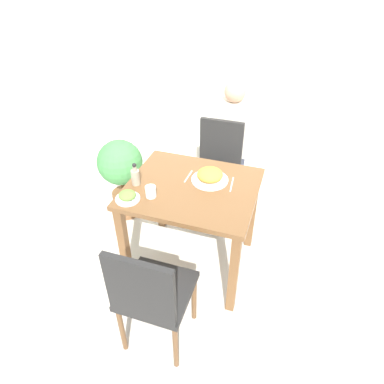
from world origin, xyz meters
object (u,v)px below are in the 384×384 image
(potted_plant_left, at_px, (121,170))
(sauce_bottle, at_px, (135,176))
(side_plate, at_px, (127,196))
(food_plate, at_px, (210,176))
(chair_near, at_px, (151,294))
(chair_far, at_px, (218,165))
(drink_cup, at_px, (151,192))
(person_figure, at_px, (231,140))

(potted_plant_left, bearing_deg, sauce_bottle, -49.54)
(side_plate, bearing_deg, potted_plant_left, 123.33)
(sauce_bottle, bearing_deg, food_plate, 23.11)
(food_plate, relative_size, side_plate, 1.61)
(sauce_bottle, bearing_deg, chair_near, -59.57)
(chair_far, xyz_separation_m, side_plate, (-0.37, -1.02, 0.28))
(sauce_bottle, height_order, potted_plant_left, sauce_bottle)
(side_plate, bearing_deg, food_plate, 40.20)
(chair_far, bearing_deg, drink_cup, -103.99)
(chair_far, distance_m, food_plate, 0.70)
(potted_plant_left, bearing_deg, drink_cup, -45.65)
(chair_near, relative_size, sauce_bottle, 5.17)
(chair_far, height_order, food_plate, chair_far)
(side_plate, height_order, person_figure, person_figure)
(chair_near, relative_size, potted_plant_left, 1.15)
(chair_near, height_order, food_plate, chair_near)
(chair_near, xyz_separation_m, sauce_bottle, (-0.39, 0.67, 0.32))
(chair_far, bearing_deg, potted_plant_left, -157.03)
(sauce_bottle, relative_size, potted_plant_left, 0.22)
(drink_cup, height_order, person_figure, person_figure)
(side_plate, bearing_deg, chair_near, -52.82)
(drink_cup, bearing_deg, side_plate, -148.91)
(person_figure, bearing_deg, chair_near, -91.03)
(person_figure, bearing_deg, potted_plant_left, -138.77)
(chair_near, height_order, side_plate, chair_near)
(sauce_bottle, distance_m, potted_plant_left, 0.72)
(chair_near, height_order, sauce_bottle, sauce_bottle)
(food_plate, relative_size, potted_plant_left, 0.34)
(drink_cup, bearing_deg, food_plate, 43.38)
(chair_near, height_order, potted_plant_left, chair_near)
(chair_far, distance_m, side_plate, 1.12)
(side_plate, distance_m, potted_plant_left, 0.86)
(drink_cup, relative_size, potted_plant_left, 0.10)
(potted_plant_left, bearing_deg, chair_far, 22.97)
(side_plate, bearing_deg, chair_far, 70.09)
(food_plate, relative_size, drink_cup, 3.37)
(side_plate, bearing_deg, drink_cup, 31.09)
(food_plate, height_order, side_plate, food_plate)
(chair_far, height_order, drink_cup, chair_far)
(person_figure, bearing_deg, food_plate, -86.49)
(chair_far, height_order, person_figure, person_figure)
(chair_far, height_order, sauce_bottle, sauce_bottle)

